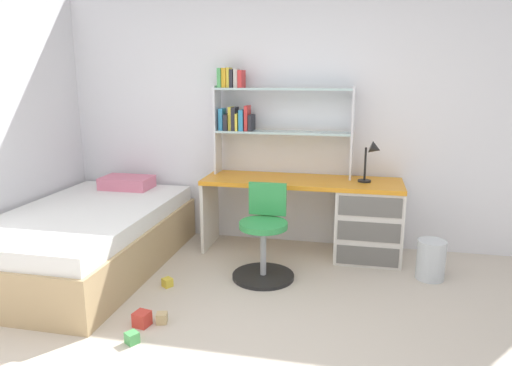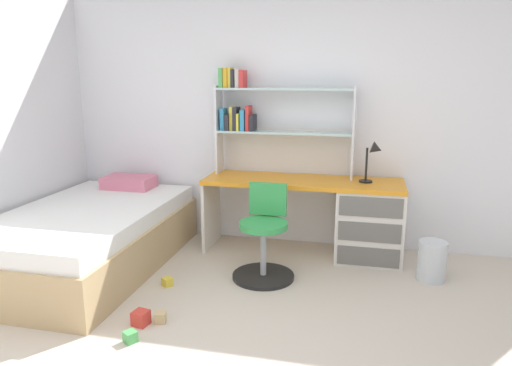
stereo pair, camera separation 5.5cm
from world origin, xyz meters
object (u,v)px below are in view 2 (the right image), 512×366
(desk_lamp, at_px, (374,155))
(toy_block_red_2, at_px, (141,318))
(desk, at_px, (352,216))
(bed_platform, at_px, (89,237))
(swivel_chair, at_px, (264,242))
(waste_bin, at_px, (432,261))
(toy_block_natural_1, at_px, (161,317))
(toy_block_yellow_0, at_px, (167,282))
(bookshelf_hutch, at_px, (263,112))
(toy_block_green_3, at_px, (130,337))

(desk_lamp, relative_size, toy_block_red_2, 3.83)
(desk, height_order, bed_platform, desk)
(desk_lamp, bearing_deg, swivel_chair, -144.55)
(bed_platform, distance_m, waste_bin, 2.95)
(desk, height_order, swivel_chair, swivel_chair)
(toy_block_natural_1, bearing_deg, toy_block_yellow_0, 108.86)
(desk_lamp, xyz_separation_m, toy_block_natural_1, (-1.40, -1.52, -0.93))
(bookshelf_hutch, relative_size, toy_block_natural_1, 18.27)
(desk_lamp, height_order, swivel_chair, desk_lamp)
(desk, bearing_deg, bookshelf_hutch, 169.52)
(desk, relative_size, bookshelf_hutch, 1.39)
(toy_block_natural_1, xyz_separation_m, toy_block_green_3, (-0.08, -0.27, 0.00))
(bed_platform, distance_m, toy_block_natural_1, 1.31)
(swivel_chair, height_order, bed_platform, swivel_chair)
(swivel_chair, height_order, waste_bin, swivel_chair)
(toy_block_red_2, relative_size, toy_block_green_3, 1.36)
(toy_block_red_2, bearing_deg, waste_bin, 31.00)
(desk_lamp, xyz_separation_m, toy_block_red_2, (-1.51, -1.58, -0.92))
(swivel_chair, height_order, toy_block_yellow_0, swivel_chair)
(desk, bearing_deg, toy_block_natural_1, -128.99)
(waste_bin, bearing_deg, bookshelf_hutch, 160.79)
(swivel_chair, distance_m, toy_block_green_3, 1.36)
(bed_platform, height_order, waste_bin, bed_platform)
(desk_lamp, distance_m, toy_block_yellow_0, 2.08)
(swivel_chair, xyz_separation_m, toy_block_red_2, (-0.65, -0.97, -0.26))
(bookshelf_hutch, xyz_separation_m, toy_block_natural_1, (-0.35, -1.69, -1.28))
(toy_block_green_3, bearing_deg, bed_platform, 131.80)
(toy_block_red_2, bearing_deg, swivel_chair, 55.94)
(swivel_chair, relative_size, toy_block_natural_1, 10.80)
(swivel_chair, bearing_deg, desk_lamp, 35.45)
(waste_bin, bearing_deg, desk_lamp, 144.10)
(toy_block_green_3, bearing_deg, swivel_chair, 62.19)
(toy_block_natural_1, xyz_separation_m, toy_block_red_2, (-0.12, -0.06, 0.01))
(desk, distance_m, desk_lamp, 0.60)
(toy_block_natural_1, bearing_deg, desk, 51.01)
(bed_platform, distance_m, toy_block_yellow_0, 0.90)
(swivel_chair, bearing_deg, bookshelf_hutch, 103.19)
(desk_lamp, distance_m, toy_block_red_2, 2.37)
(swivel_chair, bearing_deg, toy_block_green_3, -117.81)
(waste_bin, height_order, toy_block_green_3, waste_bin)
(swivel_chair, xyz_separation_m, toy_block_natural_1, (-0.54, -0.90, -0.27))
(bookshelf_hutch, relative_size, toy_block_yellow_0, 18.69)
(bookshelf_hutch, bearing_deg, bed_platform, -146.40)
(swivel_chair, xyz_separation_m, bed_platform, (-1.56, -0.13, -0.04))
(desk, bearing_deg, toy_block_yellow_0, -145.30)
(toy_block_natural_1, distance_m, toy_block_red_2, 0.13)
(bookshelf_hutch, xyz_separation_m, toy_block_green_3, (-0.44, -1.97, -1.28))
(desk, distance_m, toy_block_natural_1, 2.00)
(waste_bin, relative_size, toy_block_green_3, 4.54)
(bookshelf_hutch, bearing_deg, toy_block_green_3, -102.51)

